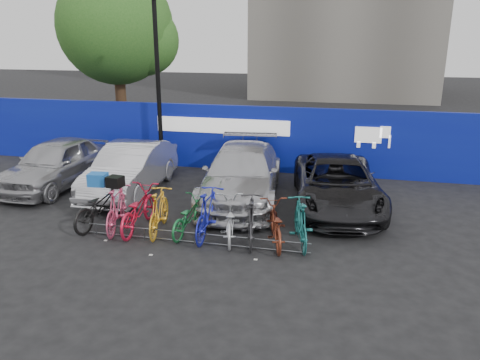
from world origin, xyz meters
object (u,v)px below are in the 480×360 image
(car_3, at_px, (337,184))
(bike_6, at_px, (229,219))
(bike_9, at_px, (301,222))
(bike_0, at_px, (100,205))
(bike_5, at_px, (208,213))
(bike_1, at_px, (117,208))
(bike_7, at_px, (252,220))
(car_2, at_px, (242,174))
(bike_rack, at_px, (194,238))
(bike_8, at_px, (275,224))
(car_1, at_px, (131,169))
(bike_3, at_px, (159,211))
(bike_4, at_px, (189,216))
(tree, at_px, (121,29))
(lamppost, at_px, (158,81))
(car_0, at_px, (56,163))
(bike_2, at_px, (138,209))

(car_3, height_order, bike_6, car_3)
(bike_6, height_order, bike_9, bike_9)
(bike_0, distance_m, bike_6, 3.52)
(car_3, bearing_deg, bike_5, -144.85)
(bike_1, xyz_separation_m, bike_7, (3.52, 0.00, -0.01))
(car_2, height_order, bike_6, car_2)
(bike_rack, distance_m, car_3, 4.69)
(bike_8, bearing_deg, bike_rack, -1.54)
(car_1, xyz_separation_m, bike_7, (4.49, -2.87, -0.20))
(bike_3, distance_m, bike_6, 1.84)
(car_1, height_order, car_3, car_1)
(bike_5, bearing_deg, bike_4, -5.86)
(tree, distance_m, bike_7, 13.80)
(bike_5, bearing_deg, lamppost, -57.61)
(bike_4, relative_size, bike_8, 0.93)
(bike_6, xyz_separation_m, bike_9, (1.74, 0.05, 0.06))
(bike_rack, distance_m, bike_4, 0.74)
(bike_0, relative_size, bike_4, 1.19)
(car_3, distance_m, bike_8, 3.19)
(lamppost, bearing_deg, tree, 127.51)
(car_1, xyz_separation_m, bike_9, (5.66, -2.75, -0.20))
(car_0, distance_m, bike_4, 6.17)
(bike_5, height_order, bike_9, bike_5)
(tree, distance_m, bike_2, 12.19)
(bike_1, height_order, bike_5, bike_5)
(tree, bearing_deg, bike_8, -49.67)
(bike_4, xyz_separation_m, bike_9, (2.82, -0.04, 0.11))
(car_1, bearing_deg, tree, 113.87)
(car_1, distance_m, bike_4, 3.93)
(bike_4, bearing_deg, car_2, -96.25)
(car_0, height_order, bike_7, car_0)
(bike_5, relative_size, bike_7, 1.07)
(bike_6, bearing_deg, tree, -66.14)
(bike_0, xyz_separation_m, bike_8, (4.66, -0.14, -0.05))
(bike_4, relative_size, bike_5, 0.87)
(car_3, distance_m, bike_9, 2.88)
(bike_rack, height_order, car_3, car_3)
(bike_9, bearing_deg, bike_0, -14.08)
(bike_1, xyz_separation_m, bike_5, (2.40, 0.10, 0.03))
(bike_0, height_order, bike_8, bike_0)
(bike_3, height_order, bike_5, bike_5)
(bike_6, bearing_deg, bike_7, 159.69)
(car_1, relative_size, bike_2, 2.22)
(tree, height_order, bike_3, tree)
(bike_5, height_order, bike_7, bike_5)
(bike_7, bearing_deg, car_3, -134.03)
(lamppost, relative_size, bike_3, 3.24)
(bike_5, bearing_deg, bike_3, 1.96)
(tree, height_order, bike_rack, tree)
(bike_0, height_order, bike_5, bike_5)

